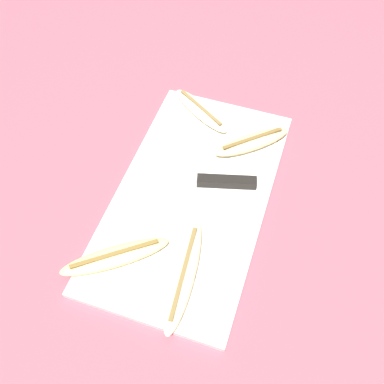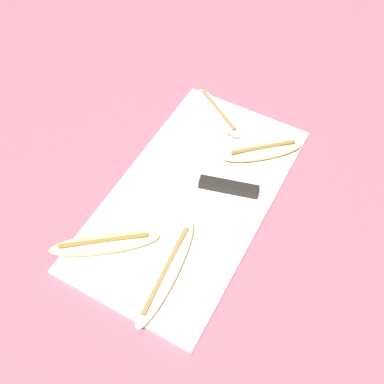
% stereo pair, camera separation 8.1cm
% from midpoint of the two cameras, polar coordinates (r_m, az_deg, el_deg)
% --- Properties ---
extents(ground_plane, '(4.00, 4.00, 0.00)m').
position_cam_midpoint_polar(ground_plane, '(0.83, -2.79, -1.06)').
color(ground_plane, '#C65160').
extents(cutting_board, '(0.49, 0.27, 0.01)m').
position_cam_midpoint_polar(cutting_board, '(0.82, -2.81, -0.83)').
color(cutting_board, white).
rests_on(cutting_board, ground_plane).
extents(knife, '(0.08, 0.22, 0.02)m').
position_cam_midpoint_polar(knife, '(0.82, 0.43, 1.13)').
color(knife, black).
rests_on(knife, cutting_board).
extents(banana_cream_curved, '(0.21, 0.06, 0.02)m').
position_cam_midpoint_polar(banana_cream_curved, '(0.73, -4.29, -10.65)').
color(banana_cream_curved, beige).
rests_on(banana_cream_curved, cutting_board).
extents(banana_mellow_near, '(0.14, 0.14, 0.02)m').
position_cam_midpoint_polar(banana_mellow_near, '(0.88, 5.03, 6.17)').
color(banana_mellow_near, beige).
rests_on(banana_mellow_near, cutting_board).
extents(banana_bright_far, '(0.11, 0.15, 0.02)m').
position_cam_midpoint_polar(banana_bright_far, '(0.94, -1.37, 10.16)').
color(banana_bright_far, beige).
rests_on(banana_bright_far, cutting_board).
extents(banana_golden_short, '(0.14, 0.17, 0.02)m').
position_cam_midpoint_polar(banana_golden_short, '(0.76, -12.77, -8.23)').
color(banana_golden_short, '#EDD689').
rests_on(banana_golden_short, cutting_board).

